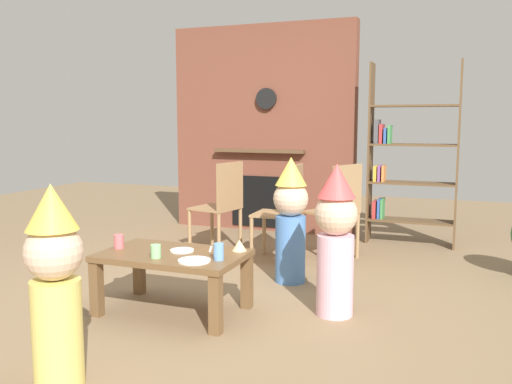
# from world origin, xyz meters

# --- Properties ---
(ground_plane) EXTENTS (12.00, 12.00, 0.00)m
(ground_plane) POSITION_xyz_m (0.00, 0.00, 0.00)
(ground_plane) COLOR #846B4C
(brick_fireplace_feature) EXTENTS (2.20, 0.28, 2.40)m
(brick_fireplace_feature) POSITION_xyz_m (-0.60, 2.60, 1.19)
(brick_fireplace_feature) COLOR brown
(brick_fireplace_feature) RESTS_ON ground_plane
(bookshelf) EXTENTS (0.90, 0.28, 1.90)m
(bookshelf) POSITION_xyz_m (1.06, 2.40, 0.88)
(bookshelf) COLOR brown
(bookshelf) RESTS_ON ground_plane
(coffee_table) EXTENTS (0.96, 0.60, 0.41)m
(coffee_table) POSITION_xyz_m (-0.18, -0.31, 0.34)
(coffee_table) COLOR brown
(coffee_table) RESTS_ON ground_plane
(paper_cup_near_left) EXTENTS (0.07, 0.07, 0.11)m
(paper_cup_near_left) POSITION_xyz_m (0.19, -0.38, 0.47)
(paper_cup_near_left) COLOR #669EE0
(paper_cup_near_left) RESTS_ON coffee_table
(paper_cup_near_right) EXTENTS (0.07, 0.07, 0.10)m
(paper_cup_near_right) POSITION_xyz_m (-0.59, -0.33, 0.46)
(paper_cup_near_right) COLOR #E5666B
(paper_cup_near_right) RESTS_ON coffee_table
(paper_cup_center) EXTENTS (0.07, 0.07, 0.09)m
(paper_cup_center) POSITION_xyz_m (-0.21, -0.47, 0.46)
(paper_cup_center) COLOR #8CD18C
(paper_cup_center) RESTS_ON coffee_table
(paper_plate_front) EXTENTS (0.21, 0.21, 0.01)m
(paper_plate_front) POSITION_xyz_m (0.06, -0.46, 0.42)
(paper_plate_front) COLOR white
(paper_plate_front) RESTS_ON coffee_table
(paper_plate_rear) EXTENTS (0.16, 0.16, 0.01)m
(paper_plate_rear) POSITION_xyz_m (-0.14, -0.25, 0.42)
(paper_plate_rear) COLOR white
(paper_plate_rear) RESTS_ON coffee_table
(birthday_cake_slice) EXTENTS (0.10, 0.10, 0.08)m
(birthday_cake_slice) POSITION_xyz_m (0.22, -0.10, 0.45)
(birthday_cake_slice) COLOR #EAC68C
(birthday_cake_slice) RESTS_ON coffee_table
(table_fork) EXTENTS (0.07, 0.15, 0.01)m
(table_fork) POSITION_xyz_m (0.02, -0.13, 0.42)
(table_fork) COLOR silver
(table_fork) RESTS_ON coffee_table
(child_with_cone_hat) EXTENTS (0.28, 0.28, 1.00)m
(child_with_cone_hat) POSITION_xyz_m (-0.18, -1.43, 0.53)
(child_with_cone_hat) COLOR #E0CC66
(child_with_cone_hat) RESTS_ON ground_plane
(child_in_pink) EXTENTS (0.28, 0.28, 1.02)m
(child_in_pink) POSITION_xyz_m (0.86, 0.03, 0.54)
(child_in_pink) COLOR #EAB2C6
(child_in_pink) RESTS_ON ground_plane
(child_by_the_chairs) EXTENTS (0.28, 0.28, 1.01)m
(child_by_the_chairs) POSITION_xyz_m (0.35, 0.65, 0.53)
(child_by_the_chairs) COLOR #4C7FC6
(child_by_the_chairs) RESTS_ON ground_plane
(dining_chair_left) EXTENTS (0.47, 0.47, 0.90)m
(dining_chair_left) POSITION_xyz_m (-0.56, 1.34, 0.51)
(dining_chair_left) COLOR #9E7A51
(dining_chair_left) RESTS_ON ground_plane
(dining_chair_middle) EXTENTS (0.41, 0.41, 0.90)m
(dining_chair_middle) POSITION_xyz_m (0.12, 1.25, 0.51)
(dining_chair_middle) COLOR #9E7A51
(dining_chair_middle) RESTS_ON ground_plane
(dining_chair_right) EXTENTS (0.53, 0.53, 0.90)m
(dining_chair_right) POSITION_xyz_m (0.56, 1.49, 0.51)
(dining_chair_right) COLOR #9E7A51
(dining_chair_right) RESTS_ON ground_plane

